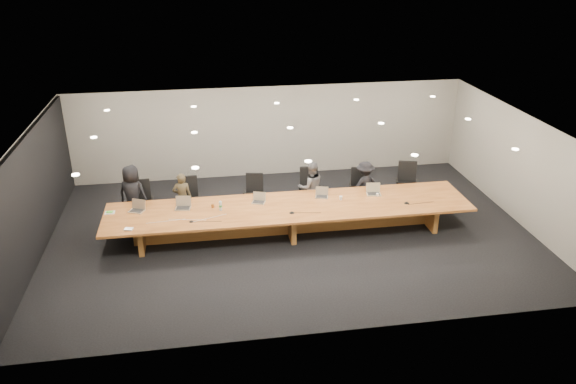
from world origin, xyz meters
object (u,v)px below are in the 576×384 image
object	(u,v)px
water_bottle	(220,206)
mic_left	(191,221)
chair_far_left	(142,202)
chair_left	(189,199)
mic_center	(292,212)
chair_mid_right	(309,189)
person_a	(133,194)
person_d	(364,185)
person_b	(182,197)
paper_cup_far	(377,195)
av_box	(129,229)
laptop_a	(136,206)
paper_cup_near	(341,198)
laptop_c	(258,198)
laptop_d	(322,193)
mic_right	(407,203)
chair_mid_left	(254,194)
chair_far_right	(407,184)
amber_mug	(213,206)
chair_right	(359,188)
laptop_b	(183,203)
person_c	(311,187)
conference_table	(290,214)

from	to	relation	value
water_bottle	mic_left	world-z (taller)	water_bottle
chair_far_left	chair_left	bearing A→B (deg)	-4.45
mic_center	chair_mid_right	bearing A→B (deg)	65.82
person_a	person_d	size ratio (longest dim) A/B	1.17
person_b	paper_cup_far	distance (m)	5.04
paper_cup_far	chair_far_left	bearing A→B (deg)	170.80
person_d	av_box	bearing A→B (deg)	-1.09
laptop_a	mic_left	bearing A→B (deg)	-5.65
person_d	paper_cup_near	xyz separation A→B (m)	(-0.91, -0.97, 0.12)
person_b	laptop_c	world-z (taller)	person_b
laptop_d	av_box	distance (m)	4.81
mic_center	mic_right	bearing A→B (deg)	1.62
chair_mid_left	paper_cup_far	distance (m)	3.26
person_a	person_d	world-z (taller)	person_a
chair_far_right	person_d	xyz separation A→B (m)	(-1.25, -0.08, 0.07)
amber_mug	paper_cup_near	world-z (taller)	paper_cup_near
person_a	chair_far_right	bearing A→B (deg)	-158.95
chair_right	laptop_c	xyz separation A→B (m)	(-2.89, -0.98, 0.34)
mic_left	person_b	bearing A→B (deg)	98.21
chair_far_left	person_b	bearing A→B (deg)	-7.96
paper_cup_far	av_box	xyz separation A→B (m)	(-6.12, -0.86, -0.03)
chair_right	water_bottle	world-z (taller)	chair_right
chair_mid_left	laptop_b	distance (m)	2.14
chair_left	person_b	size ratio (longest dim) A/B	0.87
laptop_c	mic_right	world-z (taller)	laptop_c
person_c	laptop_d	world-z (taller)	person_c
laptop_a	water_bottle	world-z (taller)	laptop_a
chair_left	chair_right	world-z (taller)	chair_left
chair_mid_right	person_a	xyz separation A→B (m)	(-4.65, -0.09, 0.21)
person_a	amber_mug	distance (m)	2.25
conference_table	laptop_a	xyz separation A→B (m)	(-3.72, 0.30, 0.37)
conference_table	laptop_d	xyz separation A→B (m)	(0.89, 0.39, 0.36)
chair_left	chair_mid_left	size ratio (longest dim) A/B	1.06
person_c	laptop_b	world-z (taller)	person_c
chair_far_left	laptop_b	bearing A→B (deg)	-45.50
chair_mid_left	mic_left	world-z (taller)	chair_mid_left
chair_far_right	mic_left	xyz separation A→B (m)	(-5.90, -1.69, 0.16)
chair_mid_left	av_box	world-z (taller)	chair_mid_left
water_bottle	mic_center	world-z (taller)	water_bottle
person_b	amber_mug	world-z (taller)	person_b
chair_right	mic_right	distance (m)	1.79
av_box	chair_mid_left	bearing A→B (deg)	44.26
water_bottle	mic_left	bearing A→B (deg)	-143.93
water_bottle	av_box	distance (m)	2.22
chair_mid_left	person_c	distance (m)	1.53
chair_right	paper_cup_near	xyz separation A→B (m)	(-0.81, -1.13, 0.26)
chair_mid_right	laptop_a	xyz separation A→B (m)	(-4.48, -1.04, 0.31)
chair_left	av_box	distance (m)	2.28
chair_left	conference_table	bearing A→B (deg)	-26.98
chair_mid_left	chair_right	distance (m)	2.91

